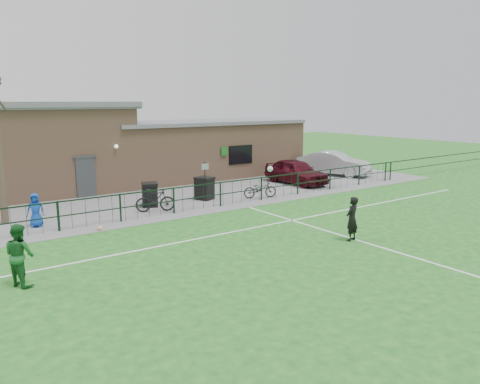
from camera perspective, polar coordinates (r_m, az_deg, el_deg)
ground at (r=15.95m, az=10.64°, el=-7.39°), size 90.00×90.00×0.00m
paving_strip at (r=26.76m, az=-10.68°, el=0.11°), size 34.00×13.00×0.02m
pitch_line_touch at (r=21.83m, az=-4.30°, el=-2.20°), size 28.00×0.10×0.01m
pitch_line_mid at (r=18.79m, az=1.79°, el=-4.36°), size 28.00×0.10×0.01m
pitch_line_perp at (r=17.39m, az=15.23°, el=-6.02°), size 0.10×16.00×0.01m
perimeter_fence at (r=21.87m, az=-4.59°, el=-0.58°), size 28.00×0.10×1.20m
wheelie_bin_left at (r=22.76m, az=-10.95°, el=-0.42°), size 0.93×0.99×1.06m
wheelie_bin_right at (r=24.00m, az=-4.36°, el=0.35°), size 0.95×1.00×1.07m
sign_post at (r=23.50m, az=-4.29°, el=1.27°), size 0.07×0.07×2.00m
car_maroon at (r=28.74m, az=6.84°, el=2.51°), size 1.85×4.44×1.50m
car_silver at (r=32.50m, az=11.34°, el=3.45°), size 3.53×5.16×1.61m
bicycle_d at (r=21.62m, az=-10.30°, el=-0.99°), size 1.84×1.10×1.07m
bicycle_e at (r=24.36m, az=2.45°, el=0.35°), size 1.85×1.19×0.92m
spectator_child at (r=20.39m, az=-23.67°, el=-2.04°), size 0.78×0.63×1.37m
goalkeeper_kick at (r=17.37m, az=13.21°, el=-3.03°), size 2.00×3.15×2.55m
outfield_player at (r=14.17m, az=-25.28°, el=-6.95°), size 0.95×1.04×1.74m
ball_ground at (r=19.12m, az=-16.74°, el=-4.24°), size 0.21×0.21×0.21m
clubhouse at (r=28.85m, az=-14.98°, el=5.15°), size 24.25×5.40×4.96m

